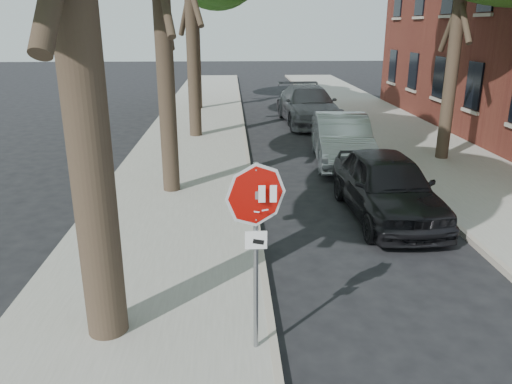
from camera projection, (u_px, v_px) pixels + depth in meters
The scene contains 9 objects.
ground at pixel (306, 352), 6.89m from camera, with size 120.00×120.00×0.00m, color black.
sidewalk_left at pixel (190, 148), 18.12m from camera, with size 4.00×55.00×0.12m, color gray.
sidewalk_right at pixel (419, 145), 18.53m from camera, with size 4.00×55.00×0.12m, color gray.
curb_left at pixel (246, 147), 18.22m from camera, with size 0.12×55.00×0.13m, color #9E9384.
curb_right at pixel (365, 146), 18.43m from camera, with size 0.12×55.00×0.13m, color #9E9384.
stop_sign at pixel (256, 223), 6.22m from camera, with size 0.76×0.34×2.61m.
car_a at pixel (387, 186), 11.56m from camera, with size 1.81×4.49×1.53m, color black.
car_b at pixel (342, 139), 16.21m from camera, with size 1.65×4.73×1.56m, color #A1A5A9.
car_c at pixel (308, 105), 22.81m from camera, with size 2.34×5.76×1.67m, color #57565B.
Camera 1 is at (-0.99, -5.79, 4.28)m, focal length 35.00 mm.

